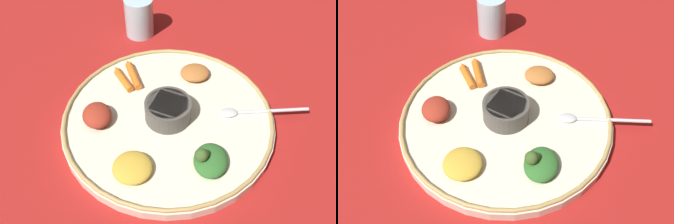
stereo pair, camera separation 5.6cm
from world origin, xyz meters
TOP-DOWN VIEW (x-y plane):
  - ground_plane at (0.00, 0.00)m, footprint 2.40×2.40m
  - platter at (0.00, 0.00)m, footprint 0.42×0.42m
  - platter_rim at (0.00, 0.00)m, footprint 0.41×0.41m
  - center_bowl at (0.00, 0.00)m, footprint 0.09×0.09m
  - spoon at (-0.12, 0.11)m, footprint 0.14×0.13m
  - greens_pile at (0.03, 0.13)m, footprint 0.10×0.09m
  - carrot_near_spoon at (-0.03, -0.14)m, footprint 0.05×0.09m
  - carrot_outer at (-0.00, -0.14)m, footprint 0.03×0.08m
  - mound_lentil_yellow at (0.13, 0.05)m, footprint 0.09×0.09m
  - mound_beet at (0.10, -0.09)m, footprint 0.08×0.08m
  - mound_chickpea at (-0.12, -0.04)m, footprint 0.08×0.08m
  - drinking_glass at (-0.16, -0.27)m, footprint 0.07×0.07m

SIDE VIEW (x-z plane):
  - ground_plane at x=0.00m, z-range 0.00..0.00m
  - platter at x=0.00m, z-range 0.00..0.02m
  - platter_rim at x=0.00m, z-range 0.02..0.03m
  - spoon at x=-0.12m, z-range 0.02..0.03m
  - carrot_outer at x=0.00m, z-range 0.02..0.04m
  - carrot_near_spoon at x=-0.03m, z-range 0.02..0.04m
  - mound_lentil_yellow at x=0.13m, z-range 0.02..0.04m
  - mound_chickpea at x=-0.12m, z-range 0.02..0.04m
  - greens_pile at x=0.03m, z-range 0.01..0.06m
  - mound_beet at x=0.10m, z-range 0.02..0.05m
  - drinking_glass at x=-0.16m, z-range -0.01..0.09m
  - center_bowl at x=0.00m, z-range 0.02..0.06m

